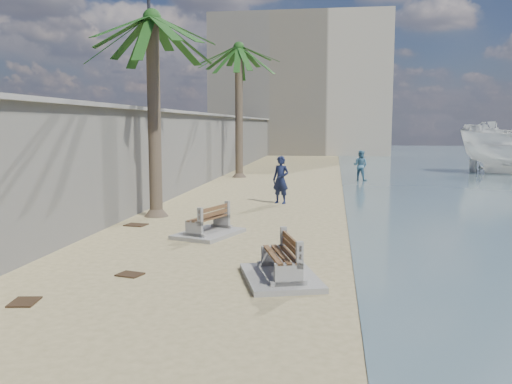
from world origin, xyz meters
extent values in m
plane|color=tan|center=(0.00, 0.00, 0.00)|extent=(140.00, 140.00, 0.00)
cube|color=gray|center=(-5.20, 20.00, 1.75)|extent=(0.45, 70.00, 3.50)
cube|color=gray|center=(-5.20, 20.00, 3.55)|extent=(0.80, 70.00, 0.12)
cube|color=#B7AA93|center=(-2.00, 52.00, 7.00)|extent=(18.00, 12.00, 14.00)
cube|color=gray|center=(0.58, 2.87, 0.05)|extent=(1.87, 2.28, 0.11)
cube|color=gray|center=(-1.79, 6.87, 0.05)|extent=(1.85, 2.22, 0.10)
cylinder|color=brown|center=(-4.21, 9.70, 3.18)|extent=(0.42, 0.42, 6.36)
cylinder|color=brown|center=(-3.84, 23.40, 3.67)|extent=(0.44, 0.44, 7.35)
cylinder|color=#2D2D33|center=(-5.10, 12.00, 6.11)|extent=(0.12, 0.12, 5.00)
imported|color=#141A37|center=(-0.43, 13.21, 1.05)|extent=(0.90, 0.77, 2.09)
imported|color=teal|center=(3.00, 22.48, 0.91)|extent=(1.08, 0.99, 1.82)
cube|color=#382616|center=(-3.59, 0.91, 0.01)|extent=(0.50, 0.59, 0.03)
cube|color=#382616|center=(-4.29, 8.02, 0.01)|extent=(0.67, 0.57, 0.03)
cube|color=#382616|center=(-2.45, 2.79, 0.01)|extent=(0.56, 0.50, 0.03)
camera|label=1|loc=(1.55, -7.29, 2.98)|focal=38.00mm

